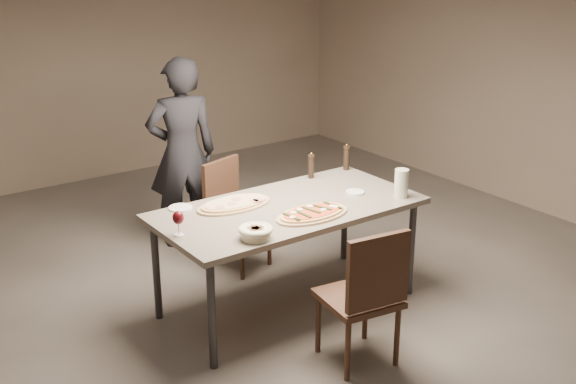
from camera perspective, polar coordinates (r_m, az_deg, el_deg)
room at (r=4.66m, az=0.00°, el=6.37°), size 7.00×7.00×7.00m
dining_table at (r=4.88m, az=0.00°, el=-1.74°), size 1.80×0.90×0.75m
zucchini_pizza at (r=4.68m, az=1.92°, el=-1.70°), size 0.53×0.29×0.05m
ham_pizza at (r=4.86m, az=-4.28°, el=-0.94°), size 0.54×0.30×0.04m
bread_basket at (r=4.33m, az=-2.57°, el=-3.15°), size 0.21×0.21×0.08m
oil_dish at (r=5.11m, az=5.31°, el=-0.02°), size 0.13×0.13×0.02m
pepper_mill_left at (r=5.38m, az=1.83°, el=2.07°), size 0.05×0.05×0.20m
pepper_mill_right at (r=5.59m, az=4.64°, el=2.74°), size 0.05×0.05×0.21m
carafe at (r=5.05m, az=8.95°, el=0.68°), size 0.10×0.10×0.20m
wine_glass at (r=4.40m, az=-8.67°, el=-2.08°), size 0.07×0.07×0.16m
side_plate at (r=4.86m, az=-8.50°, el=-1.24°), size 0.16×0.16×0.01m
chair_near at (r=4.29m, az=6.22°, el=-7.78°), size 0.48×0.48×0.90m
chair_far at (r=5.60m, az=-4.50°, el=-1.27°), size 0.50×0.50×0.84m
diner at (r=5.95m, az=-8.35°, el=3.06°), size 0.66×0.52×1.58m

